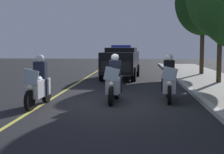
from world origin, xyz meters
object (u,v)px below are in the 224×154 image
police_motorcycle_lead_left (39,85)px  tree_behind_suv (203,2)px  police_suv (121,61)px  police_motorcycle_lead_right (114,82)px  police_motorcycle_trailing (169,82)px

police_motorcycle_lead_left → tree_behind_suv: bearing=148.1°
tree_behind_suv → police_suv: bearing=-62.9°
police_motorcycle_lead_right → tree_behind_suv: 13.05m
tree_behind_suv → police_motorcycle_lead_right: bearing=-24.9°
police_motorcycle_lead_left → police_motorcycle_trailing: size_ratio=1.00×
tree_behind_suv → police_motorcycle_trailing: bearing=-16.7°
police_motorcycle_trailing → tree_behind_suv: bearing=163.3°
police_motorcycle_trailing → tree_behind_suv: (-10.79, 3.23, 4.29)m
police_motorcycle_lead_left → police_motorcycle_trailing: same height
police_motorcycle_lead_left → police_suv: size_ratio=0.43×
police_motorcycle_lead_left → police_motorcycle_lead_right: bearing=113.6°
tree_behind_suv → police_motorcycle_lead_left: bearing=-31.9°
police_motorcycle_lead_right → police_motorcycle_trailing: same height
police_motorcycle_lead_right → tree_behind_suv: tree_behind_suv is taller
police_motorcycle_lead_left → police_suv: bearing=166.8°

